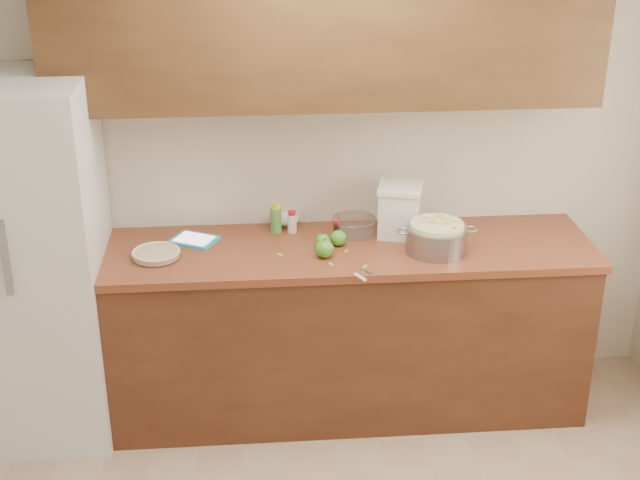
{
  "coord_description": "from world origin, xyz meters",
  "views": [
    {
      "loc": [
        -0.37,
        -2.51,
        2.74
      ],
      "look_at": [
        -0.04,
        1.43,
        0.98
      ],
      "focal_mm": 50.0,
      "sensor_mm": 36.0,
      "label": 1
    }
  ],
  "objects": [
    {
      "name": "vanilla_bottle",
      "position": [
        0.05,
        1.58,
        0.96
      ],
      "size": [
        0.03,
        0.03,
        0.09
      ],
      "rotation": [
        0.0,
        0.0,
        -0.09
      ],
      "color": "black",
      "rests_on": "counter_run"
    },
    {
      "name": "apple_left",
      "position": [
        -0.02,
        1.47,
        0.96
      ],
      "size": [
        0.07,
        0.07,
        0.08
      ],
      "color": "#428F21",
      "rests_on": "counter_run"
    },
    {
      "name": "lemon_bottle",
      "position": [
        -0.25,
        1.68,
        1.0
      ],
      "size": [
        0.06,
        0.06,
        0.16
      ],
      "rotation": [
        0.0,
        0.0,
        0.1
      ],
      "color": "#4C8C38",
      "rests_on": "counter_run"
    },
    {
      "name": "room_shell",
      "position": [
        0.0,
        0.0,
        1.3
      ],
      "size": [
        3.6,
        3.6,
        3.6
      ],
      "color": "tan",
      "rests_on": "ground"
    },
    {
      "name": "peel_d",
      "position": [
        0.09,
        1.41,
        0.92
      ],
      "size": [
        0.02,
        0.04,
        0.0
      ],
      "primitive_type": "cube",
      "rotation": [
        0.0,
        0.0,
        -1.93
      ],
      "color": "#84B658",
      "rests_on": "counter_run"
    },
    {
      "name": "counter_run",
      "position": [
        0.0,
        1.48,
        0.46
      ],
      "size": [
        2.64,
        0.68,
        0.92
      ],
      "color": "#5B2E19",
      "rests_on": "ground"
    },
    {
      "name": "colander",
      "position": [
        0.52,
        1.38,
        0.99
      ],
      "size": [
        0.4,
        0.3,
        0.15
      ],
      "rotation": [
        0.0,
        0.0,
        -0.01
      ],
      "color": "gray",
      "rests_on": "counter_run"
    },
    {
      "name": "peel_a",
      "position": [
        0.15,
        1.23,
        0.92
      ],
      "size": [
        0.04,
        0.04,
        0.0
      ],
      "primitive_type": "cube",
      "rotation": [
        0.0,
        0.0,
        -2.19
      ],
      "color": "#84B658",
      "rests_on": "counter_run"
    },
    {
      "name": "paring_knife",
      "position": [
        0.12,
        1.12,
        0.93
      ],
      "size": [
        0.1,
        0.15,
        0.02
      ],
      "rotation": [
        0.0,
        0.0,
        0.53
      ],
      "color": "gray",
      "rests_on": "counter_run"
    },
    {
      "name": "fridge",
      "position": [
        -1.44,
        1.44,
        0.9
      ],
      "size": [
        0.7,
        0.7,
        1.8
      ],
      "primitive_type": "cube",
      "color": "silver",
      "rests_on": "ground"
    },
    {
      "name": "flour_canister",
      "position": [
        0.37,
        1.6,
        1.05
      ],
      "size": [
        0.26,
        0.26,
        0.26
      ],
      "rotation": [
        0.0,
        0.0,
        -0.25
      ],
      "color": "silver",
      "rests_on": "counter_run"
    },
    {
      "name": "peel_b",
      "position": [
        -0.0,
        1.27,
        0.92
      ],
      "size": [
        0.03,
        0.04,
        0.0
      ],
      "primitive_type": "cube",
      "rotation": [
        0.0,
        0.0,
        2.02
      ],
      "color": "#84B658",
      "rests_on": "counter_run"
    },
    {
      "name": "cinnamon_shaker",
      "position": [
        -0.16,
        1.67,
        0.98
      ],
      "size": [
        0.05,
        0.05,
        0.12
      ],
      "rotation": [
        0.0,
        0.0,
        0.39
      ],
      "color": "beige",
      "rests_on": "counter_run"
    },
    {
      "name": "tablet",
      "position": [
        -0.66,
        1.6,
        0.93
      ],
      "size": [
        0.27,
        0.25,
        0.02
      ],
      "rotation": [
        0.0,
        0.0,
        -0.48
      ],
      "color": "#289BC3",
      "rests_on": "counter_run"
    },
    {
      "name": "apple_center",
      "position": [
        0.05,
        1.49,
        0.96
      ],
      "size": [
        0.08,
        0.08,
        0.09
      ],
      "color": "#428F21",
      "rests_on": "counter_run"
    },
    {
      "name": "pie",
      "position": [
        -0.83,
        1.42,
        0.94
      ],
      "size": [
        0.24,
        0.24,
        0.04
      ],
      "rotation": [
        0.0,
        0.0,
        0.42
      ],
      "color": "silver",
      "rests_on": "counter_run"
    },
    {
      "name": "paper_towel",
      "position": [
        -0.2,
        1.77,
        0.95
      ],
      "size": [
        0.18,
        0.16,
        0.06
      ],
      "primitive_type": "ellipsoid",
      "rotation": [
        0.0,
        0.0,
        0.23
      ],
      "color": "white",
      "rests_on": "counter_run"
    },
    {
      "name": "apple_front",
      "position": [
        -0.03,
        1.35,
        0.96
      ],
      "size": [
        0.09,
        0.09,
        0.1
      ],
      "color": "#428F21",
      "rests_on": "counter_run"
    },
    {
      "name": "upper_cabinets",
      "position": [
        0.0,
        1.63,
        1.95
      ],
      "size": [
        2.6,
        0.34,
        0.7
      ],
      "primitive_type": "cube",
      "color": "brown",
      "rests_on": "room_shell"
    },
    {
      "name": "peel_c",
      "position": [
        -0.24,
        1.4,
        0.92
      ],
      "size": [
        0.03,
        0.04,
        0.0
      ],
      "primitive_type": "cube",
      "rotation": [
        0.0,
        0.0,
        -1.02
      ],
      "color": "#84B658",
      "rests_on": "counter_run"
    },
    {
      "name": "mixing_bowl",
      "position": [
        0.15,
        1.63,
        0.97
      ],
      "size": [
        0.23,
        0.23,
        0.08
      ],
      "rotation": [
        0.0,
        0.0,
        0.38
      ],
      "color": "silver",
      "rests_on": "counter_run"
    }
  ]
}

